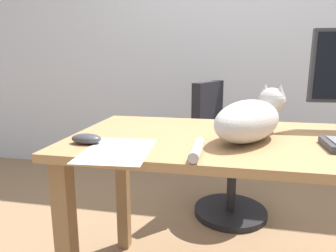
% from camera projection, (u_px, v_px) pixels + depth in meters
% --- Properties ---
extents(back_wall, '(6.00, 0.04, 2.60)m').
position_uv_depth(back_wall, '(257.00, 26.00, 2.48)').
color(back_wall, silver).
rests_on(back_wall, ground_plane).
extents(desk, '(1.60, 0.69, 0.73)m').
position_uv_depth(desk, '(280.00, 165.00, 1.14)').
color(desk, '#9E7247').
rests_on(desk, ground_plane).
extents(office_chair, '(0.51, 0.49, 0.89)m').
position_uv_depth(office_chair, '(225.00, 160.00, 1.99)').
color(office_chair, black).
rests_on(office_chair, ground_plane).
extents(cat, '(0.34, 0.54, 0.20)m').
position_uv_depth(cat, '(251.00, 118.00, 1.09)').
color(cat, '#B2ADA8').
rests_on(cat, desk).
extents(computer_mouse, '(0.11, 0.06, 0.04)m').
position_uv_depth(computer_mouse, '(86.00, 139.00, 1.05)').
color(computer_mouse, '#333338').
rests_on(computer_mouse, desk).
extents(paper_sheet, '(0.23, 0.31, 0.00)m').
position_uv_depth(paper_sheet, '(118.00, 150.00, 0.98)').
color(paper_sheet, white).
rests_on(paper_sheet, desk).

